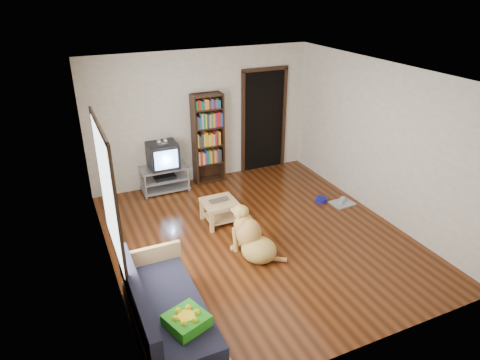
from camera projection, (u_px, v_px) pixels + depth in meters
name	position (u px, v px, depth m)	size (l,w,h in m)	color
ground	(258.00, 237.00, 6.86)	(5.00, 5.00, 0.00)	#5C290F
ceiling	(261.00, 74.00, 5.75)	(5.00, 5.00, 0.00)	white
wall_back	(202.00, 117.00, 8.36)	(4.50, 4.50, 0.00)	silver
wall_front	(373.00, 252.00, 4.24)	(4.50, 4.50, 0.00)	silver
wall_left	(102.00, 191.00, 5.46)	(5.00, 5.00, 0.00)	silver
wall_right	(380.00, 141.00, 7.14)	(5.00, 5.00, 0.00)	silver
green_cushion	(187.00, 320.00, 4.52)	(0.40, 0.40, 0.13)	green
laptop	(220.00, 201.00, 7.08)	(0.34, 0.22, 0.03)	#B4B4B8
dog_bowl	(321.00, 199.00, 7.95)	(0.22, 0.22, 0.08)	navy
grey_rag	(343.00, 203.00, 7.86)	(0.40, 0.32, 0.03)	#9D9D9D
window	(108.00, 193.00, 4.97)	(0.03, 1.46, 1.70)	white
doorway	(264.00, 118.00, 8.93)	(1.03, 0.05, 2.19)	black
tv_stand	(165.00, 178.00, 8.26)	(0.90, 0.45, 0.50)	#99999E
crt_tv	(162.00, 155.00, 8.08)	(0.55, 0.52, 0.58)	black
bookshelf	(208.00, 134.00, 8.38)	(0.60, 0.30, 1.80)	black
sofa	(166.00, 315.00, 4.91)	(0.80, 1.80, 0.80)	tan
coffee_table	(220.00, 208.00, 7.17)	(0.55, 0.55, 0.40)	#D8B56F
dog	(252.00, 238.00, 6.30)	(0.69, 0.88, 0.80)	tan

